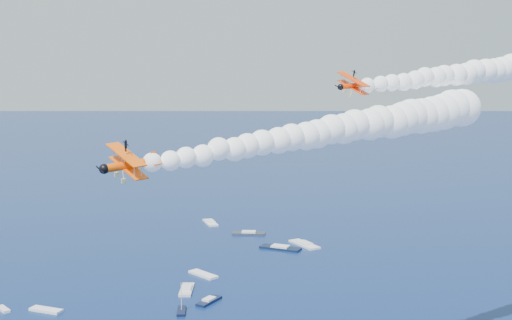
{
  "coord_description": "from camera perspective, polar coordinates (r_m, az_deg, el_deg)",
  "views": [
    {
      "loc": [
        8.83,
        -79.06,
        64.05
      ],
      "look_at": [
        8.53,
        19.81,
        50.33
      ],
      "focal_mm": 46.59,
      "sensor_mm": 36.0,
      "label": 1
    }
  ],
  "objects": [
    {
      "name": "spectator_boats",
      "position": [
        204.24,
        -0.91,
        -10.28
      ],
      "size": [
        235.66,
        177.42,
        0.7
      ],
      "color": "silver",
      "rests_on": "ground"
    },
    {
      "name": "smoke_trail_trail",
      "position": [
        105.91,
        6.49,
        2.49
      ],
      "size": [
        72.03,
        67.45,
        12.22
      ],
      "primitive_type": null,
      "rotation": [
        0.0,
        0.0,
        3.73
      ],
      "color": "white"
    },
    {
      "name": "smoke_trail_lead",
      "position": [
        137.24,
        19.73,
        7.33
      ],
      "size": [
        71.9,
        64.19,
        12.22
      ],
      "primitive_type": null,
      "rotation": [
        0.0,
        0.0,
        3.68
      ],
      "color": "white"
    },
    {
      "name": "biplane_lead",
      "position": [
        113.23,
        8.42,
        6.34
      ],
      "size": [
        9.65,
        10.46,
        6.92
      ],
      "primitive_type": null,
      "rotation": [
        -0.33,
        0.07,
        3.68
      ],
      "color": "#F63A05"
    },
    {
      "name": "biplane_trail",
      "position": [
        88.21,
        -10.76,
        -0.4
      ],
      "size": [
        12.21,
        13.07,
        7.99
      ],
      "primitive_type": null,
      "rotation": [
        -0.23,
        0.07,
        3.73
      ],
      "color": "#FF5505"
    },
    {
      "name": "boat_wakes",
      "position": [
        186.66,
        -2.3,
        -12.17
      ],
      "size": [
        213.73,
        145.44,
        0.04
      ],
      "color": "white",
      "rests_on": "ground"
    }
  ]
}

